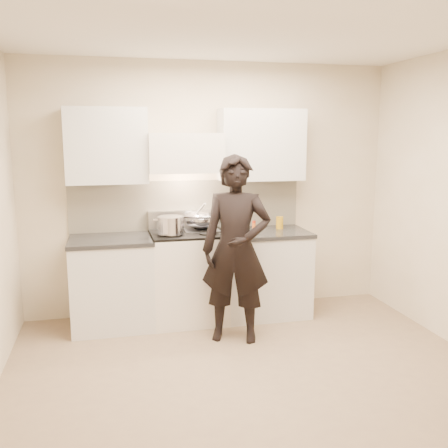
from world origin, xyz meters
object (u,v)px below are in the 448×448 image
at_px(wok, 202,219).
at_px(utensil_crock, 232,220).
at_px(counter_right, 264,272).
at_px(person, 236,249).
at_px(stove, 188,276).

xyz_separation_m(wok, utensil_crock, (0.37, 0.15, -0.05)).
distance_m(counter_right, person, 0.87).
bearing_deg(counter_right, wok, 171.48).
relative_size(stove, utensil_crock, 3.39).
height_order(stove, utensil_crock, utensil_crock).
height_order(wok, utensil_crock, wok).
bearing_deg(person, counter_right, 71.87).
distance_m(counter_right, utensil_crock, 0.67).
bearing_deg(stove, utensil_crock, 24.69).
relative_size(stove, person, 0.54).
bearing_deg(wok, utensil_crock, 21.48).
relative_size(wok, person, 0.27).
height_order(counter_right, utensil_crock, utensil_crock).
distance_m(stove, utensil_crock, 0.79).
bearing_deg(utensil_crock, counter_right, -39.54).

